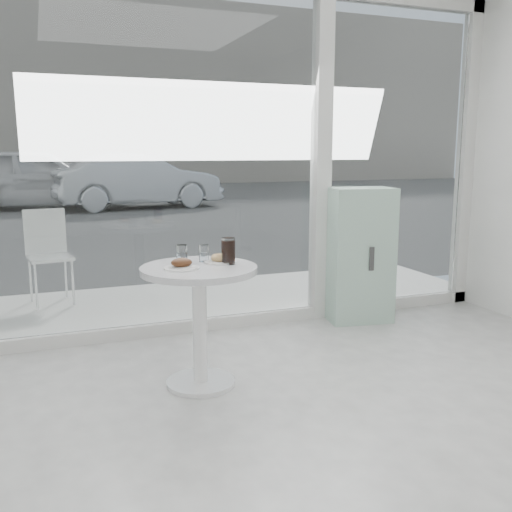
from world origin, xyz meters
name	(u,v)px	position (x,y,z in m)	size (l,w,h in m)	color
storefront	(229,120)	(0.07, 3.00, 1.71)	(5.00, 0.14, 3.00)	silver
main_table	(199,301)	(-0.50, 1.90, 0.55)	(0.72, 0.72, 0.77)	white
patio_deck	(198,301)	(0.00, 3.80, 0.03)	(5.60, 1.60, 0.05)	silver
street	(88,202)	(0.00, 16.00, 0.00)	(40.00, 24.00, 0.00)	#3C3C3C
far_building	(64,91)	(0.00, 25.00, 4.00)	(40.00, 2.00, 8.00)	gray
mint_cabinet	(360,255)	(1.18, 2.78, 0.58)	(0.59, 0.44, 1.16)	#82A692
patio_chair	(48,250)	(-1.33, 4.21, 0.55)	(0.43, 0.43, 0.88)	white
car_white	(40,178)	(-1.28, 14.29, 0.79)	(1.86, 4.61, 1.57)	silver
car_silver	(137,181)	(1.06, 13.52, 0.70)	(1.48, 4.25, 1.40)	#ACAFB4
plate_fritter	(182,265)	(-0.61, 1.86, 0.80)	(0.21, 0.21, 0.07)	white
plate_donut	(220,259)	(-0.34, 1.97, 0.79)	(0.21, 0.21, 0.05)	white
water_tumbler_a	(182,255)	(-0.57, 2.05, 0.82)	(0.07, 0.07, 0.12)	white
water_tumbler_b	(204,254)	(-0.43, 2.04, 0.82)	(0.07, 0.07, 0.11)	white
cola_glass	(228,251)	(-0.31, 1.91, 0.85)	(0.09, 0.09, 0.17)	white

